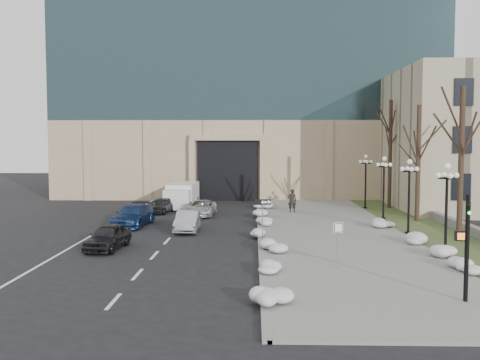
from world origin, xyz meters
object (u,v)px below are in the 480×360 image
(car_b, at_px, (188,221))
(lamppost_a, at_px, (447,197))
(box_truck, at_px, (182,196))
(one_way_sign, at_px, (266,207))
(traffic_signal, at_px, (466,250))
(pedestrian, at_px, (292,201))
(lamppost_c, at_px, (384,179))
(lamppost_d, at_px, (366,174))
(car_d, at_px, (201,208))
(keep_sign, at_px, (338,235))
(car_a, at_px, (108,237))
(lamppost_b, at_px, (409,186))
(car_c, at_px, (133,216))
(car_e, at_px, (161,205))

(car_b, relative_size, lamppost_a, 0.85)
(box_truck, xyz_separation_m, one_way_sign, (7.13, -18.03, 1.15))
(box_truck, relative_size, traffic_signal, 1.68)
(pedestrian, bearing_deg, lamppost_c, 151.93)
(one_way_sign, xyz_separation_m, lamppost_d, (9.04, 16.82, 0.90))
(car_d, distance_m, keep_sign, 19.68)
(car_a, relative_size, pedestrian, 2.08)
(car_b, relative_size, one_way_sign, 1.54)
(traffic_signal, relative_size, lamppost_b, 0.83)
(car_a, xyz_separation_m, box_truck, (1.44, 19.19, 0.34))
(one_way_sign, relative_size, lamppost_c, 0.55)
(one_way_sign, height_order, lamppost_d, lamppost_d)
(car_a, distance_m, car_d, 13.91)
(car_c, distance_m, traffic_signal, 23.74)
(car_a, bearing_deg, car_b, 64.50)
(car_e, xyz_separation_m, lamppost_d, (17.33, 2.87, 2.44))
(lamppost_a, height_order, lamppost_b, same)
(car_e, bearing_deg, lamppost_d, 18.89)
(keep_sign, xyz_separation_m, lamppost_b, (5.90, 9.54, 1.46))
(car_c, distance_m, one_way_sign, 11.44)
(car_c, xyz_separation_m, car_e, (0.74, 7.07, -0.09))
(one_way_sign, xyz_separation_m, lamppost_c, (9.04, 10.32, 0.90))
(box_truck, bearing_deg, lamppost_a, -50.74)
(car_b, distance_m, lamppost_c, 15.25)
(one_way_sign, xyz_separation_m, traffic_signal, (6.88, -10.70, -0.20))
(car_d, bearing_deg, one_way_sign, -65.25)
(traffic_signal, relative_size, lamppost_d, 0.83)
(car_d, height_order, car_e, car_e)
(car_d, bearing_deg, lamppost_b, -28.07)
(box_truck, xyz_separation_m, lamppost_b, (16.17, -14.21, 2.05))
(car_c, distance_m, car_e, 7.11)
(car_b, xyz_separation_m, car_d, (0.14, 7.45, -0.04))
(car_b, height_order, lamppost_b, lamppost_b)
(car_b, bearing_deg, car_d, 88.25)
(traffic_signal, bearing_deg, car_e, 125.01)
(traffic_signal, bearing_deg, car_b, 130.83)
(car_e, height_order, lamppost_b, lamppost_b)
(car_d, height_order, keep_sign, keep_sign)
(car_a, distance_m, car_c, 8.05)
(keep_sign, xyz_separation_m, lamppost_c, (5.90, 16.04, 1.46))
(car_d, xyz_separation_m, lamppost_b, (13.88, -8.42, 2.45))
(car_c, distance_m, car_d, 6.81)
(traffic_signal, bearing_deg, car_c, 135.55)
(car_e, height_order, box_truck, box_truck)
(box_truck, bearing_deg, keep_sign, -65.32)
(lamppost_a, bearing_deg, pedestrian, 112.01)
(car_c, relative_size, traffic_signal, 1.27)
(lamppost_a, xyz_separation_m, lamppost_d, (0.00, 19.50, 0.00))
(car_a, height_order, one_way_sign, one_way_sign)
(lamppost_d, bearing_deg, keep_sign, -104.66)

